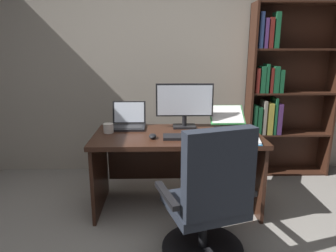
{
  "coord_description": "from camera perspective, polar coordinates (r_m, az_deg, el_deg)",
  "views": [
    {
      "loc": [
        -0.07,
        -1.52,
        1.47
      ],
      "look_at": [
        -0.0,
        1.07,
        0.8
      ],
      "focal_mm": 32.6,
      "sensor_mm": 36.0,
      "label": 1
    }
  ],
  "objects": [
    {
      "name": "office_chair",
      "position": [
        2.17,
        7.71,
        -14.61
      ],
      "size": [
        0.7,
        0.61,
        1.0
      ],
      "rotation": [
        0.0,
        0.0,
        0.31
      ],
      "color": "black",
      "rests_on": "ground"
    },
    {
      "name": "open_binder",
      "position": [
        2.64,
        11.82,
        -2.26
      ],
      "size": [
        0.51,
        0.36,
        0.02
      ],
      "rotation": [
        0.0,
        0.0,
        -0.17
      ],
      "color": "#2D84C6",
      "rests_on": "desk"
    },
    {
      "name": "pen",
      "position": [
        2.82,
        8.16,
        -0.97
      ],
      "size": [
        0.13,
        0.06,
        0.01
      ],
      "primitive_type": "cylinder",
      "rotation": [
        0.0,
        1.57,
        0.36
      ],
      "color": "black",
      "rests_on": "notepad"
    },
    {
      "name": "reading_stand_with_book",
      "position": [
        3.09,
        10.98,
        1.79
      ],
      "size": [
        0.34,
        0.28,
        0.18
      ],
      "color": "black",
      "rests_on": "desk"
    },
    {
      "name": "notepad",
      "position": [
        2.81,
        7.76,
        -1.15
      ],
      "size": [
        0.17,
        0.23,
        0.01
      ],
      "primitive_type": "cube",
      "rotation": [
        0.0,
        0.0,
        -0.11
      ],
      "color": "white",
      "rests_on": "desk"
    },
    {
      "name": "wall_back",
      "position": [
        3.64,
        -0.32,
        12.78
      ],
      "size": [
        5.13,
        0.12,
        2.73
      ],
      "primitive_type": "cube",
      "color": "#A89E8E",
      "rests_on": "ground"
    },
    {
      "name": "laptop",
      "position": [
        2.99,
        -7.41,
        0.69
      ],
      "size": [
        0.33,
        0.29,
        0.24
      ],
      "color": "black",
      "rests_on": "desk"
    },
    {
      "name": "monitor",
      "position": [
        2.94,
        3.11,
        3.96
      ],
      "size": [
        0.55,
        0.16,
        0.43
      ],
      "color": "black",
      "rests_on": "desk"
    },
    {
      "name": "desk",
      "position": [
        2.88,
        1.6,
        -4.87
      ],
      "size": [
        1.5,
        0.73,
        0.72
      ],
      "color": "#381E14",
      "rests_on": "ground"
    },
    {
      "name": "bookshelf",
      "position": [
        3.74,
        20.19,
        5.43
      ],
      "size": [
        0.97,
        0.26,
        1.94
      ],
      "color": "#381E14",
      "rests_on": "ground"
    },
    {
      "name": "coffee_mug",
      "position": [
        2.83,
        -11.08,
        -0.41
      ],
      "size": [
        0.09,
        0.09,
        0.09
      ],
      "primitive_type": "cylinder",
      "color": "silver",
      "rests_on": "desk"
    },
    {
      "name": "keyboard",
      "position": [
        2.63,
        3.67,
        -2.03
      ],
      "size": [
        0.42,
        0.15,
        0.02
      ],
      "primitive_type": "cube",
      "color": "black",
      "rests_on": "desk"
    },
    {
      "name": "computer_mouse",
      "position": [
        2.61,
        -2.89,
        -1.91
      ],
      "size": [
        0.06,
        0.1,
        0.04
      ],
      "primitive_type": "ellipsoid",
      "color": "black",
      "rests_on": "desk"
    }
  ]
}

